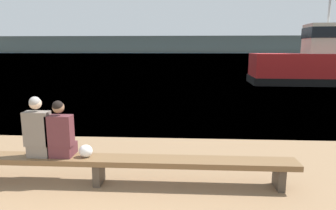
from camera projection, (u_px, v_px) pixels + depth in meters
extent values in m
plane|color=#386084|center=(182.00, 54.00, 125.52)|extent=(240.00, 240.00, 0.00)
cube|color=#4C4C42|center=(183.00, 44.00, 178.78)|extent=(600.00, 12.00, 9.65)
cube|color=brown|center=(98.00, 160.00, 5.07)|extent=(6.64, 0.43, 0.09)
cube|color=#42382D|center=(279.00, 177.00, 4.94)|extent=(0.12, 0.36, 0.37)
cube|color=#42382D|center=(99.00, 173.00, 5.11)|extent=(0.12, 0.36, 0.37)
cube|color=#70665B|center=(42.00, 149.00, 5.18)|extent=(0.36, 0.39, 0.20)
cube|color=#70665B|center=(37.00, 129.00, 5.01)|extent=(0.41, 0.22, 0.58)
sphere|color=beige|center=(35.00, 103.00, 4.93)|extent=(0.20, 0.20, 0.20)
sphere|color=gray|center=(35.00, 102.00, 4.91)|extent=(0.18, 0.18, 0.18)
cube|color=#56282D|center=(64.00, 149.00, 5.15)|extent=(0.36, 0.39, 0.20)
cube|color=#56282D|center=(60.00, 131.00, 4.99)|extent=(0.41, 0.22, 0.52)
sphere|color=#846047|center=(58.00, 107.00, 4.92)|extent=(0.19, 0.19, 0.19)
sphere|color=black|center=(58.00, 106.00, 4.90)|extent=(0.18, 0.18, 0.18)
ellipsoid|color=white|center=(86.00, 151.00, 5.06)|extent=(0.23, 0.18, 0.21)
cube|color=#A81919|center=(322.00, 69.00, 19.46)|extent=(8.99, 3.66, 1.96)
cube|color=black|center=(320.00, 80.00, 19.60)|extent=(9.17, 3.80, 0.47)
cube|color=beige|center=(332.00, 39.00, 19.06)|extent=(3.19, 2.08, 1.86)
cube|color=black|center=(332.00, 33.00, 18.99)|extent=(3.25, 2.15, 0.67)
cylinder|color=#B2B2B7|center=(330.00, 2.00, 18.68)|extent=(0.14, 0.14, 2.66)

